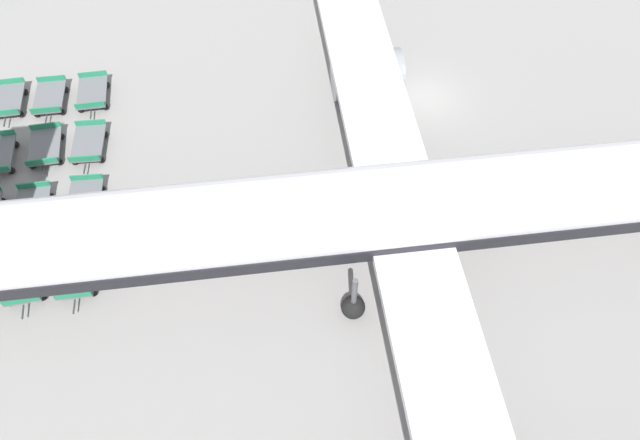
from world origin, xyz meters
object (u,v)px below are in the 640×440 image
(baggage_dolly_row_mid_a_col_b, at_px, (45,147))
(baggage_dolly_row_mid_b_col_c, at_px, (84,201))
(airplane, at_px, (430,207))
(baggage_dolly_row_mid_a_col_a, at_px, (50,98))
(baggage_dolly_row_mid_a_col_c, at_px, (32,209))
(baggage_dolly_row_mid_b_col_d, at_px, (78,273))
(baggage_dolly_row_near_col_a, at_px, (8,100))
(baggage_dolly_row_mid_b_col_a, at_px, (93,93))
(baggage_dolly_row_mid_b_col_b, at_px, (89,144))
(baggage_dolly_row_mid_a_col_d, at_px, (26,279))

(baggage_dolly_row_mid_a_col_b, distance_m, baggage_dolly_row_mid_b_col_c, 4.67)
(airplane, distance_m, baggage_dolly_row_mid_a_col_a, 22.63)
(baggage_dolly_row_mid_a_col_c, bearing_deg, baggage_dolly_row_mid_a_col_a, 173.13)
(airplane, relative_size, baggage_dolly_row_mid_a_col_b, 13.67)
(airplane, height_order, baggage_dolly_row_mid_a_col_b, airplane)
(baggage_dolly_row_mid_a_col_b, relative_size, baggage_dolly_row_mid_b_col_d, 0.99)
(airplane, bearing_deg, baggage_dolly_row_mid_a_col_b, -123.81)
(airplane, distance_m, baggage_dolly_row_mid_b_col_c, 16.81)
(baggage_dolly_row_near_col_a, distance_m, baggage_dolly_row_mid_b_col_d, 13.20)
(baggage_dolly_row_mid_a_col_c, xyz_separation_m, baggage_dolly_row_mid_b_col_d, (4.38, 2.01, 0.00))
(baggage_dolly_row_near_col_a, xyz_separation_m, baggage_dolly_row_mid_b_col_a, (0.65, 4.60, 0.00))
(baggage_dolly_row_mid_b_col_c, distance_m, baggage_dolly_row_mid_b_col_d, 4.23)
(airplane, xyz_separation_m, baggage_dolly_row_mid_b_col_a, (-14.91, -14.19, -2.98))
(baggage_dolly_row_mid_b_col_c, xyz_separation_m, baggage_dolly_row_mid_b_col_d, (4.20, -0.49, 0.00))
(baggage_dolly_row_mid_a_col_b, bearing_deg, baggage_dolly_row_mid_a_col_c, -9.26)
(baggage_dolly_row_mid_a_col_c, distance_m, baggage_dolly_row_mid_b_col_b, 4.73)
(airplane, xyz_separation_m, baggage_dolly_row_mid_b_col_b, (-10.89, -14.61, -2.98))
(baggage_dolly_row_mid_b_col_b, bearing_deg, baggage_dolly_row_mid_a_col_c, -37.75)
(airplane, height_order, baggage_dolly_row_mid_b_col_b, airplane)
(baggage_dolly_row_mid_a_col_b, relative_size, baggage_dolly_row_mid_a_col_c, 0.99)
(baggage_dolly_row_mid_b_col_b, bearing_deg, baggage_dolly_row_mid_b_col_d, -6.26)
(baggage_dolly_row_mid_a_col_d, bearing_deg, baggage_dolly_row_near_col_a, -175.33)
(baggage_dolly_row_mid_b_col_a, relative_size, baggage_dolly_row_mid_b_col_d, 1.00)
(baggage_dolly_row_mid_a_col_c, xyz_separation_m, baggage_dolly_row_mid_a_col_d, (4.04, -0.27, 0.00))
(baggage_dolly_row_mid_b_col_a, relative_size, baggage_dolly_row_mid_b_col_b, 0.99)
(baggage_dolly_row_mid_b_col_d, bearing_deg, baggage_dolly_row_mid_b_col_b, 173.74)
(baggage_dolly_row_mid_a_col_c, distance_m, baggage_dolly_row_mid_b_col_c, 2.50)
(baggage_dolly_row_mid_a_col_a, xyz_separation_m, baggage_dolly_row_mid_a_col_b, (3.88, -0.29, 0.00))
(airplane, height_order, baggage_dolly_row_mid_b_col_d, airplane)
(baggage_dolly_row_mid_a_col_c, height_order, baggage_dolly_row_mid_b_col_d, same)
(baggage_dolly_row_mid_a_col_b, bearing_deg, baggage_dolly_row_mid_b_col_c, 23.01)
(baggage_dolly_row_mid_a_col_a, relative_size, baggage_dolly_row_mid_a_col_d, 1.01)
(baggage_dolly_row_mid_a_col_a, xyz_separation_m, baggage_dolly_row_mid_b_col_b, (4.26, 1.93, 0.00))
(baggage_dolly_row_mid_b_col_c, bearing_deg, baggage_dolly_row_mid_b_col_a, 174.13)
(baggage_dolly_row_near_col_a, bearing_deg, baggage_dolly_row_mid_a_col_d, 4.67)
(baggage_dolly_row_mid_a_col_b, relative_size, baggage_dolly_row_mid_b_col_b, 0.99)
(airplane, xyz_separation_m, baggage_dolly_row_mid_a_col_d, (-3.11, -17.77, -2.98))
(baggage_dolly_row_mid_a_col_a, xyz_separation_m, baggage_dolly_row_mid_a_col_c, (8.00, -0.96, 0.00))
(baggage_dolly_row_near_col_a, height_order, baggage_dolly_row_mid_b_col_a, same)
(baggage_dolly_row_mid_a_col_b, xyz_separation_m, baggage_dolly_row_mid_b_col_a, (-3.63, 2.64, 0.00))
(baggage_dolly_row_mid_a_col_d, relative_size, baggage_dolly_row_mid_b_col_d, 0.99)
(baggage_dolly_row_near_col_a, relative_size, baggage_dolly_row_mid_b_col_a, 1.00)
(baggage_dolly_row_mid_b_col_d, bearing_deg, baggage_dolly_row_mid_a_col_c, -155.39)
(baggage_dolly_row_near_col_a, height_order, baggage_dolly_row_mid_b_col_b, same)
(baggage_dolly_row_mid_a_col_d, xyz_separation_m, baggage_dolly_row_mid_b_col_a, (-11.80, 3.58, 0.00))
(baggage_dolly_row_mid_a_col_b, bearing_deg, baggage_dolly_row_mid_b_col_b, 80.32)
(baggage_dolly_row_mid_b_col_b, distance_m, baggage_dolly_row_mid_b_col_c, 3.94)
(baggage_dolly_row_mid_b_col_c, bearing_deg, baggage_dolly_row_mid_a_col_b, -156.99)
(airplane, distance_m, baggage_dolly_row_mid_b_col_b, 18.46)
(baggage_dolly_row_mid_a_col_c, height_order, baggage_dolly_row_mid_b_col_a, same)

